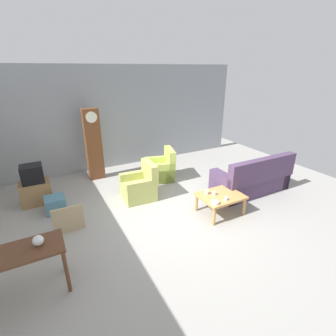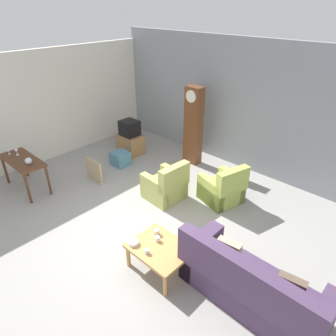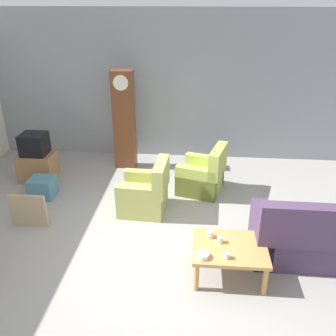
{
  "view_description": "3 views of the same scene",
  "coord_description": "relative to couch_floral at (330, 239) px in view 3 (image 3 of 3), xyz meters",
  "views": [
    {
      "loc": [
        -2.47,
        -4.18,
        3.09
      ],
      "look_at": [
        0.11,
        0.61,
        0.88
      ],
      "focal_mm": 26.4,
      "sensor_mm": 36.0,
      "label": 1
    },
    {
      "loc": [
        3.41,
        -2.94,
        3.9
      ],
      "look_at": [
        -0.05,
        0.75,
        1.06
      ],
      "focal_mm": 32.03,
      "sensor_mm": 36.0,
      "label": 2
    },
    {
      "loc": [
        0.41,
        -4.3,
        3.39
      ],
      "look_at": [
        -0.01,
        0.62,
        1.04
      ],
      "focal_mm": 38.83,
      "sensor_mm": 36.0,
      "label": 3
    }
  ],
  "objects": [
    {
      "name": "tv_stand_cabinet",
      "position": [
        -5.06,
        2.08,
        -0.07
      ],
      "size": [
        0.68,
        0.52,
        0.56
      ],
      "primitive_type": "cube",
      "color": "#997047",
      "rests_on": "ground_plane"
    },
    {
      "name": "coffee_table_wood",
      "position": [
        -1.4,
        -0.41,
        0.04
      ],
      "size": [
        0.96,
        0.76,
        0.45
      ],
      "color": "tan",
      "rests_on": "ground_plane"
    },
    {
      "name": "armchair_olive_far",
      "position": [
        -1.75,
        1.88,
        -0.05
      ],
      "size": [
        0.96,
        0.94,
        0.92
      ],
      "color": "#ADC053",
      "rests_on": "ground_plane"
    },
    {
      "name": "storage_box_blue",
      "position": [
        -4.7,
        1.41,
        -0.17
      ],
      "size": [
        0.43,
        0.42,
        0.37
      ],
      "primitive_type": "cube",
      "color": "teal",
      "rests_on": "ground_plane"
    },
    {
      "name": "framed_picture_leaning",
      "position": [
        -4.53,
        0.46,
        -0.07
      ],
      "size": [
        0.6,
        0.05,
        0.56
      ],
      "primitive_type": "cube",
      "color": "tan",
      "rests_on": "ground_plane"
    },
    {
      "name": "couch_floral",
      "position": [
        0.0,
        0.0,
        0.0
      ],
      "size": [
        2.11,
        0.9,
        1.04
      ],
      "color": "#4C3856",
      "rests_on": "ground_plane"
    },
    {
      "name": "bowl_white_stacked",
      "position": [
        -1.76,
        -0.65,
        0.13
      ],
      "size": [
        0.17,
        0.17,
        0.06
      ],
      "primitive_type": "cylinder",
      "color": "white",
      "rests_on": "coffee_table_wood"
    },
    {
      "name": "armchair_olive_near",
      "position": [
        -2.73,
        1.11,
        -0.05
      ],
      "size": [
        0.84,
        0.81,
        0.92
      ],
      "color": "tan",
      "rests_on": "ground_plane"
    },
    {
      "name": "grandfather_clock",
      "position": [
        -3.41,
        2.88,
        0.69
      ],
      "size": [
        0.44,
        0.3,
        2.07
      ],
      "color": "brown",
      "rests_on": "ground_plane"
    },
    {
      "name": "ground_plane",
      "position": [
        -2.29,
        0.03,
        -0.35
      ],
      "size": [
        10.4,
        10.4,
        0.0
      ],
      "primitive_type": "plane",
      "color": "#999691"
    },
    {
      "name": "cup_blue_rimmed",
      "position": [
        -1.46,
        -0.64,
        0.14
      ],
      "size": [
        0.07,
        0.07,
        0.08
      ],
      "primitive_type": "cylinder",
      "color": "silver",
      "rests_on": "coffee_table_wood"
    },
    {
      "name": "tv_crt",
      "position": [
        -5.06,
        2.08,
        0.42
      ],
      "size": [
        0.48,
        0.44,
        0.42
      ],
      "primitive_type": "cube",
      "color": "black",
      "rests_on": "tv_stand_cabinet"
    },
    {
      "name": "garage_door_wall",
      "position": [
        -2.29,
        3.63,
        1.25
      ],
      "size": [
        8.4,
        0.16,
        3.2
      ],
      "primitive_type": "cube",
      "color": "gray",
      "rests_on": "ground_plane"
    },
    {
      "name": "cup_white_porcelain",
      "position": [
        -1.53,
        -0.33,
        0.14
      ],
      "size": [
        0.08,
        0.08,
        0.08
      ],
      "primitive_type": "cylinder",
      "color": "white",
      "rests_on": "coffee_table_wood"
    },
    {
      "name": "cup_cream_tall",
      "position": [
        -1.66,
        -0.23,
        0.15
      ],
      "size": [
        0.09,
        0.09,
        0.09
      ],
      "primitive_type": "cylinder",
      "color": "beige",
      "rests_on": "coffee_table_wood"
    }
  ]
}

